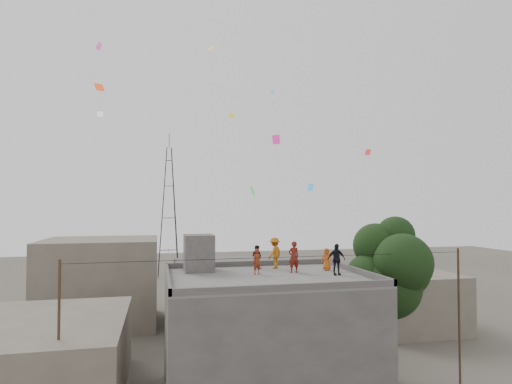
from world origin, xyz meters
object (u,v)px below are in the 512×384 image
tree (391,270)px  person_red_adult (294,257)px  transmission_tower (169,211)px  stair_head_box (199,253)px  person_dark_adult (336,259)px

tree → person_red_adult: size_ratio=5.39×
tree → transmission_tower: transmission_tower is taller
stair_head_box → person_red_adult: (4.94, -1.76, -0.16)m
tree → stair_head_box: bearing=169.3°
transmission_tower → person_red_adult: bearing=-81.7°
tree → person_dark_adult: tree is taller
stair_head_box → person_red_adult: size_ratio=1.18×
stair_head_box → tree: size_ratio=0.22×
person_dark_adult → tree: bearing=19.3°
tree → person_red_adult: tree is taller
transmission_tower → person_dark_adult: bearing=-79.3°
stair_head_box → person_red_adult: stair_head_box is taller
stair_head_box → tree: (10.57, -2.00, -1.00)m
stair_head_box → person_dark_adult: stair_head_box is taller
stair_head_box → tree: tree is taller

